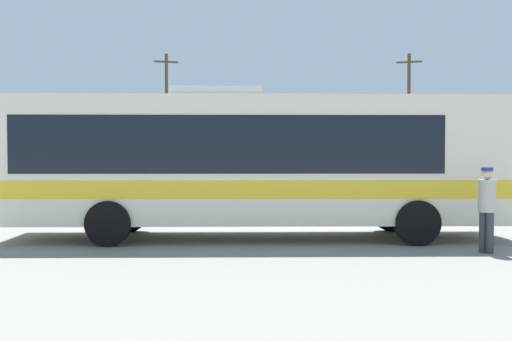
{
  "coord_description": "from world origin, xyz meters",
  "views": [
    {
      "loc": [
        -0.84,
        -15.32,
        2.16
      ],
      "look_at": [
        -1.44,
        0.09,
        1.66
      ],
      "focal_mm": 41.94,
      "sensor_mm": 36.0,
      "label": 1
    }
  ],
  "objects": [
    {
      "name": "ground_plane",
      "position": [
        0.0,
        10.0,
        0.0
      ],
      "size": [
        300.0,
        300.0,
        0.0
      ],
      "primitive_type": "plane",
      "color": "gray"
    },
    {
      "name": "parked_car_leftmost_grey",
      "position": [
        -15.66,
        22.36,
        0.78
      ],
      "size": [
        4.45,
        2.11,
        1.47
      ],
      "color": "slate",
      "rests_on": "ground_plane"
    },
    {
      "name": "utility_pole_near",
      "position": [
        8.52,
        28.35,
        4.78
      ],
      "size": [
        1.77,
        0.59,
        9.2
      ],
      "color": "#4C3823",
      "rests_on": "ground_plane"
    },
    {
      "name": "attendant_by_bus_door",
      "position": [
        3.56,
        -2.51,
        1.04
      ],
      "size": [
        0.51,
        0.51,
        1.82
      ],
      "color": "#38383D",
      "rests_on": "ground_plane"
    },
    {
      "name": "roadside_tree_midleft",
      "position": [
        -0.61,
        32.39,
        3.42
      ],
      "size": [
        3.31,
        3.31,
        4.85
      ],
      "color": "brown",
      "rests_on": "ground_plane"
    },
    {
      "name": "coach_bus_cream_yellow",
      "position": [
        -1.61,
        -0.53,
        1.98
      ],
      "size": [
        12.25,
        3.25,
        3.71
      ],
      "color": "silver",
      "rests_on": "ground_plane"
    },
    {
      "name": "parked_car_second_maroon",
      "position": [
        -9.75,
        22.04,
        0.79
      ],
      "size": [
        4.3,
        2.13,
        1.5
      ],
      "color": "maroon",
      "rests_on": "ground_plane"
    },
    {
      "name": "roadside_tree_midright",
      "position": [
        10.38,
        30.0,
        4.07
      ],
      "size": [
        5.11,
        5.11,
        6.24
      ],
      "color": "brown",
      "rests_on": "ground_plane"
    },
    {
      "name": "perimeter_wall",
      "position": [
        0.0,
        26.09,
        0.94
      ],
      "size": [
        80.0,
        0.3,
        1.88
      ],
      "primitive_type": "cube",
      "color": "#9E998C",
      "rests_on": "ground_plane"
    },
    {
      "name": "vendor_umbrella_secondary_red",
      "position": [
        -7.06,
        5.84,
        1.92
      ],
      "size": [
        1.84,
        1.84,
        2.25
      ],
      "color": "gray",
      "rests_on": "ground_plane"
    },
    {
      "name": "utility_pole_far",
      "position": [
        -9.33,
        29.48,
        4.93
      ],
      "size": [
        1.76,
        0.63,
        9.48
      ],
      "color": "#4C3823",
      "rests_on": "ground_plane"
    },
    {
      "name": "roadside_tree_left",
      "position": [
        -11.39,
        30.24,
        4.79
      ],
      "size": [
        3.85,
        3.85,
        6.45
      ],
      "color": "brown",
      "rests_on": "ground_plane"
    }
  ]
}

